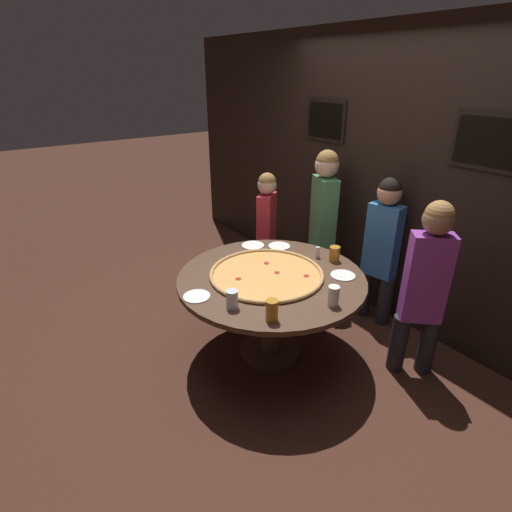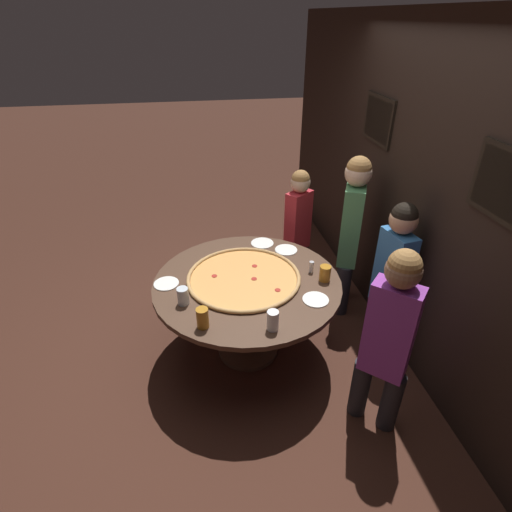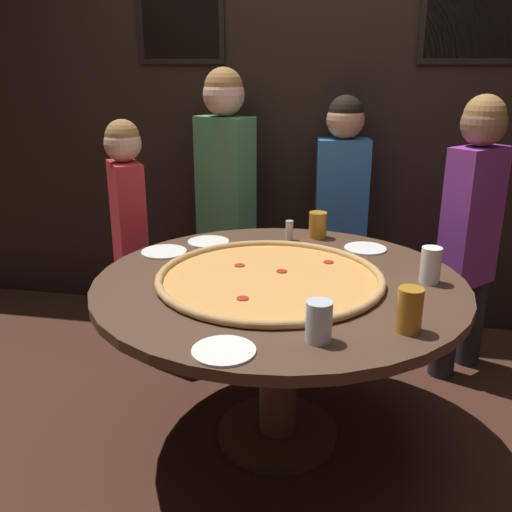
{
  "view_description": "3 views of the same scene",
  "coord_description": "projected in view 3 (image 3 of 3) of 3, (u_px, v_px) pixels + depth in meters",
  "views": [
    {
      "loc": [
        2.17,
        -1.74,
        2.22
      ],
      "look_at": [
        -0.07,
        -0.1,
        0.92
      ],
      "focal_mm": 28.0,
      "sensor_mm": 36.0,
      "label": 1
    },
    {
      "loc": [
        2.56,
        -0.38,
        2.54
      ],
      "look_at": [
        -0.06,
        0.08,
        0.93
      ],
      "focal_mm": 28.0,
      "sensor_mm": 36.0,
      "label": 2
    },
    {
      "loc": [
        0.32,
        -2.1,
        1.56
      ],
      "look_at": [
        -0.08,
        -0.09,
        0.86
      ],
      "focal_mm": 40.0,
      "sensor_mm": 36.0,
      "label": 3
    }
  ],
  "objects": [
    {
      "name": "diner_far_right",
      "position": [
        341.0,
        204.0,
        3.27
      ],
      "size": [
        0.36,
        0.21,
        1.4
      ],
      "rotation": [
        0.0,
        0.0,
        -2.98
      ],
      "color": "#232328",
      "rests_on": "ground_plane"
    },
    {
      "name": "drink_cup_near_right",
      "position": [
        431.0,
        265.0,
        2.22
      ],
      "size": [
        0.08,
        0.08,
        0.14
      ],
      "primitive_type": "cylinder",
      "color": "white",
      "rests_on": "dining_table"
    },
    {
      "name": "condiment_shaker",
      "position": [
        289.0,
        230.0,
        2.76
      ],
      "size": [
        0.04,
        0.04,
        0.1
      ],
      "color": "silver",
      "rests_on": "dining_table"
    },
    {
      "name": "diner_far_left",
      "position": [
        471.0,
        223.0,
        2.82
      ],
      "size": [
        0.34,
        0.35,
        1.42
      ],
      "rotation": [
        0.0,
        0.0,
        -2.32
      ],
      "color": "#232328",
      "rests_on": "ground_plane"
    },
    {
      "name": "back_wall",
      "position": [
        317.0,
        108.0,
        3.33
      ],
      "size": [
        6.4,
        0.08,
        2.6
      ],
      "color": "black",
      "rests_on": "ground_plane"
    },
    {
      "name": "drink_cup_by_shaker",
      "position": [
        319.0,
        321.0,
        1.75
      ],
      "size": [
        0.08,
        0.08,
        0.13
      ],
      "primitive_type": "cylinder",
      "color": "silver",
      "rests_on": "dining_table"
    },
    {
      "name": "diner_centre_back",
      "position": [
        225.0,
        188.0,
        3.28
      ],
      "size": [
        0.41,
        0.29,
        1.54
      ],
      "rotation": [
        0.0,
        0.0,
        2.71
      ],
      "color": "#232328",
      "rests_on": "ground_plane"
    },
    {
      "name": "diner_side_left",
      "position": [
        129.0,
        225.0,
        3.06
      ],
      "size": [
        0.28,
        0.33,
        1.29
      ],
      "rotation": [
        0.0,
        0.0,
        2.19
      ],
      "color": "#232328",
      "rests_on": "ground_plane"
    },
    {
      "name": "white_plate_far_back",
      "position": [
        164.0,
        252.0,
        2.59
      ],
      "size": [
        0.21,
        0.21,
        0.01
      ],
      "primitive_type": "cylinder",
      "color": "white",
      "rests_on": "dining_table"
    },
    {
      "name": "dining_table",
      "position": [
        279.0,
        312.0,
        2.32
      ],
      "size": [
        1.48,
        1.48,
        0.74
      ],
      "color": "#4C3323",
      "rests_on": "ground_plane"
    },
    {
      "name": "giant_pizza",
      "position": [
        270.0,
        277.0,
        2.25
      ],
      "size": [
        0.91,
        0.91,
        0.03
      ],
      "color": "#E0994C",
      "rests_on": "dining_table"
    },
    {
      "name": "ground_plane",
      "position": [
        277.0,
        436.0,
        2.51
      ],
      "size": [
        24.0,
        24.0,
        0.0
      ],
      "primitive_type": "plane",
      "color": "#422319"
    },
    {
      "name": "drink_cup_far_left",
      "position": [
        410.0,
        310.0,
        1.81
      ],
      "size": [
        0.08,
        0.08,
        0.15
      ],
      "primitive_type": "cylinder",
      "color": "#BC7A23",
      "rests_on": "dining_table"
    },
    {
      "name": "white_plate_left_side",
      "position": [
        224.0,
        351.0,
        1.7
      ],
      "size": [
        0.2,
        0.2,
        0.01
      ],
      "primitive_type": "cylinder",
      "color": "white",
      "rests_on": "dining_table"
    },
    {
      "name": "white_plate_beside_cup",
      "position": [
        208.0,
        242.0,
        2.73
      ],
      "size": [
        0.2,
        0.2,
        0.01
      ],
      "primitive_type": "cylinder",
      "color": "white",
      "rests_on": "dining_table"
    },
    {
      "name": "drink_cup_beside_pizza",
      "position": [
        318.0,
        225.0,
        2.8
      ],
      "size": [
        0.09,
        0.09,
        0.13
      ],
      "primitive_type": "cylinder",
      "color": "#BC7A23",
      "rests_on": "dining_table"
    },
    {
      "name": "white_plate_right_side",
      "position": [
        365.0,
        248.0,
        2.64
      ],
      "size": [
        0.19,
        0.19,
        0.01
      ],
      "primitive_type": "cylinder",
      "color": "white",
      "rests_on": "dining_table"
    }
  ]
}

